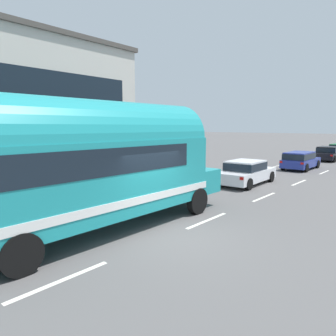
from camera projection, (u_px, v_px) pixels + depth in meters
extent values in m
plane|color=#565454|center=(171.00, 236.00, 9.37)|extent=(300.00, 300.00, 0.00)
cube|color=silver|center=(61.00, 281.00, 6.63)|extent=(0.14, 2.40, 0.01)
cube|color=silver|center=(207.00, 220.00, 10.88)|extent=(0.14, 2.40, 0.01)
cube|color=silver|center=(264.00, 197.00, 14.51)|extent=(0.14, 2.40, 0.01)
cube|color=silver|center=(299.00, 183.00, 18.23)|extent=(0.14, 2.40, 0.01)
cube|color=silver|center=(324.00, 172.00, 22.35)|extent=(0.14, 2.40, 0.01)
cube|color=silver|center=(240.00, 175.00, 20.96)|extent=(0.12, 80.00, 0.01)
cube|color=teal|center=(92.00, 178.00, 9.39)|extent=(2.62, 8.64, 2.30)
cylinder|color=teal|center=(90.00, 140.00, 9.24)|extent=(2.57, 8.54, 2.45)
cube|color=teal|center=(190.00, 179.00, 13.15)|extent=(2.28, 1.33, 0.95)
cube|color=white|center=(92.00, 199.00, 9.48)|extent=(2.66, 8.68, 0.24)
cube|color=black|center=(82.00, 159.00, 9.09)|extent=(2.62, 6.84, 0.76)
cube|color=black|center=(181.00, 149.00, 12.53)|extent=(2.14, 0.13, 0.96)
cube|color=silver|center=(199.00, 180.00, 13.68)|extent=(0.90, 0.11, 0.56)
cylinder|color=black|center=(153.00, 192.00, 13.22)|extent=(0.27, 1.00, 1.00)
cylinder|color=black|center=(197.00, 201.00, 11.68)|extent=(0.27, 1.00, 1.00)
cylinder|color=black|center=(21.00, 254.00, 6.79)|extent=(0.27, 1.00, 1.00)
cube|color=white|center=(246.00, 175.00, 17.77)|extent=(2.00, 4.61, 0.60)
cube|color=white|center=(245.00, 165.00, 17.60)|extent=(1.73, 2.25, 0.55)
cube|color=black|center=(245.00, 166.00, 17.60)|extent=(1.79, 2.29, 0.43)
cube|color=red|center=(214.00, 175.00, 16.49)|extent=(0.20, 0.05, 0.14)
cube|color=red|center=(242.00, 179.00, 15.49)|extent=(0.20, 0.05, 0.14)
cylinder|color=black|center=(244.00, 174.00, 19.57)|extent=(0.22, 0.65, 0.64)
cylinder|color=black|center=(271.00, 177.00, 18.46)|extent=(0.22, 0.65, 0.64)
cylinder|color=black|center=(219.00, 180.00, 17.14)|extent=(0.22, 0.65, 0.64)
cylinder|color=black|center=(249.00, 184.00, 16.03)|extent=(0.22, 0.65, 0.64)
cube|color=navy|center=(301.00, 162.00, 23.97)|extent=(1.78, 4.36, 0.60)
cube|color=navy|center=(299.00, 156.00, 23.54)|extent=(1.57, 2.91, 0.55)
cube|color=black|center=(299.00, 156.00, 23.54)|extent=(1.63, 2.95, 0.43)
cube|color=red|center=(281.00, 162.00, 22.79)|extent=(0.20, 0.04, 0.14)
cube|color=red|center=(302.00, 163.00, 21.81)|extent=(0.20, 0.04, 0.14)
cylinder|color=black|center=(296.00, 163.00, 25.65)|extent=(0.20, 0.64, 0.64)
cylinder|color=black|center=(317.00, 164.00, 24.57)|extent=(0.20, 0.64, 0.64)
cylinder|color=black|center=(283.00, 166.00, 23.43)|extent=(0.20, 0.64, 0.64)
cylinder|color=black|center=(306.00, 168.00, 22.35)|extent=(0.20, 0.64, 0.64)
cube|color=black|center=(328.00, 155.00, 30.06)|extent=(1.88, 4.51, 0.60)
cube|color=black|center=(328.00, 149.00, 29.89)|extent=(1.67, 2.16, 0.55)
cube|color=black|center=(328.00, 150.00, 29.89)|extent=(1.73, 2.20, 0.43)
cube|color=red|center=(313.00, 154.00, 28.88)|extent=(0.20, 0.04, 0.14)
cube|color=red|center=(332.00, 156.00, 27.82)|extent=(0.20, 0.04, 0.14)
cylinder|color=black|center=(323.00, 156.00, 31.82)|extent=(0.20, 0.64, 0.64)
cylinder|color=black|center=(314.00, 158.00, 29.51)|extent=(0.20, 0.64, 0.64)
cylinder|color=black|center=(334.00, 159.00, 28.35)|extent=(0.20, 0.64, 0.64)
cube|color=red|center=(329.00, 150.00, 33.98)|extent=(0.20, 0.04, 0.14)
cylinder|color=black|center=(329.00, 153.00, 34.61)|extent=(0.21, 0.64, 0.64)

